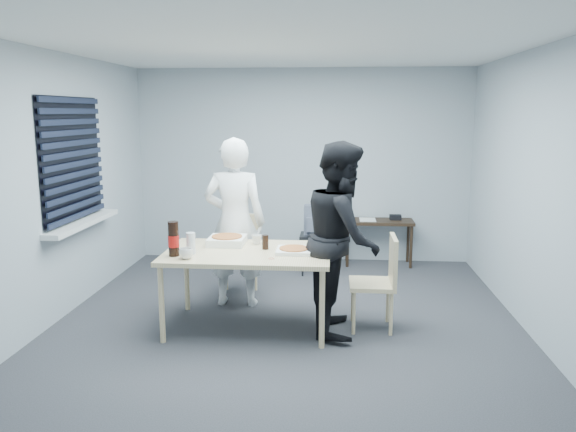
# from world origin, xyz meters

# --- Properties ---
(room) EXTENTS (5.00, 5.00, 5.00)m
(room) POSITION_xyz_m (-2.20, 0.40, 1.44)
(room) COLOR #2D2C31
(room) RESTS_ON ground
(dining_table) EXTENTS (1.53, 0.97, 0.75)m
(dining_table) POSITION_xyz_m (-0.36, -0.09, 0.69)
(dining_table) COLOR beige
(dining_table) RESTS_ON ground
(chair_far) EXTENTS (0.42, 0.42, 0.89)m
(chair_far) POSITION_xyz_m (-0.62, 0.94, 0.51)
(chair_far) COLOR beige
(chair_far) RESTS_ON ground
(chair_right) EXTENTS (0.42, 0.42, 0.89)m
(chair_right) POSITION_xyz_m (0.89, -0.01, 0.51)
(chair_right) COLOR beige
(chair_right) RESTS_ON ground
(person_white) EXTENTS (0.65, 0.42, 1.77)m
(person_white) POSITION_xyz_m (-0.59, 0.56, 0.89)
(person_white) COLOR white
(person_white) RESTS_ON ground
(person_black) EXTENTS (0.47, 0.86, 1.77)m
(person_black) POSITION_xyz_m (0.52, -0.07, 0.89)
(person_black) COLOR black
(person_black) RESTS_ON ground
(side_table) EXTENTS (0.91, 0.40, 0.61)m
(side_table) POSITION_xyz_m (1.03, 2.28, 0.53)
(side_table) COLOR black
(side_table) RESTS_ON ground
(stool) EXTENTS (0.36, 0.36, 0.51)m
(stool) POSITION_xyz_m (0.20, 1.78, 0.40)
(stool) COLOR black
(stool) RESTS_ON ground
(backpack) EXTENTS (0.27, 0.20, 0.38)m
(backpack) POSITION_xyz_m (0.20, 1.77, 0.69)
(backpack) COLOR slate
(backpack) RESTS_ON stool
(pizza_box_a) EXTENTS (0.35, 0.35, 0.09)m
(pizza_box_a) POSITION_xyz_m (-0.60, 0.16, 0.79)
(pizza_box_a) COLOR white
(pizza_box_a) RESTS_ON dining_table
(pizza_box_b) EXTENTS (0.31, 0.31, 0.04)m
(pizza_box_b) POSITION_xyz_m (0.07, -0.10, 0.77)
(pizza_box_b) COLOR white
(pizza_box_b) RESTS_ON dining_table
(mug_a) EXTENTS (0.17, 0.17, 0.10)m
(mug_a) POSITION_xyz_m (-0.86, -0.41, 0.79)
(mug_a) COLOR silver
(mug_a) RESTS_ON dining_table
(mug_b) EXTENTS (0.10, 0.10, 0.09)m
(mug_b) POSITION_xyz_m (-0.31, 0.20, 0.79)
(mug_b) COLOR silver
(mug_b) RESTS_ON dining_table
(cola_glass) EXTENTS (0.07, 0.07, 0.14)m
(cola_glass) POSITION_xyz_m (-0.20, -0.00, 0.81)
(cola_glass) COLOR black
(cola_glass) RESTS_ON dining_table
(soda_bottle) EXTENTS (0.10, 0.10, 0.31)m
(soda_bottle) POSITION_xyz_m (-0.99, -0.32, 0.90)
(soda_bottle) COLOR black
(soda_bottle) RESTS_ON dining_table
(plastic_cups) EXTENTS (0.10, 0.10, 0.20)m
(plastic_cups) POSITION_xyz_m (-0.86, -0.23, 0.84)
(plastic_cups) COLOR silver
(plastic_cups) RESTS_ON dining_table
(rubber_band) EXTENTS (0.06, 0.06, 0.00)m
(rubber_band) POSITION_xyz_m (-0.11, -0.34, 0.75)
(rubber_band) COLOR red
(rubber_band) RESTS_ON dining_table
(papers) EXTENTS (0.28, 0.33, 0.00)m
(papers) POSITION_xyz_m (0.88, 2.29, 0.61)
(papers) COLOR white
(papers) RESTS_ON side_table
(black_box) EXTENTS (0.17, 0.14, 0.06)m
(black_box) POSITION_xyz_m (1.25, 2.33, 0.64)
(black_box) COLOR black
(black_box) RESTS_ON side_table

